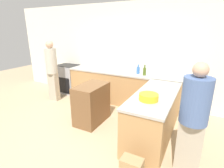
# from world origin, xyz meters

# --- Properties ---
(ground_plane) EXTENTS (14.00, 14.00, 0.00)m
(ground_plane) POSITION_xyz_m (0.00, 0.00, 0.00)
(ground_plane) COLOR tan
(wall_back) EXTENTS (8.00, 0.06, 2.70)m
(wall_back) POSITION_xyz_m (0.00, 2.17, 1.35)
(wall_back) COLOR silver
(wall_back) RESTS_ON ground_plane
(counter_back) EXTENTS (3.15, 0.62, 0.90)m
(counter_back) POSITION_xyz_m (0.00, 1.84, 0.45)
(counter_back) COLOR tan
(counter_back) RESTS_ON ground_plane
(counter_peninsula) EXTENTS (0.69, 1.85, 0.90)m
(counter_peninsula) POSITION_xyz_m (1.23, 0.64, 0.45)
(counter_peninsula) COLOR tan
(counter_peninsula) RESTS_ON ground_plane
(range_oven) EXTENTS (0.70, 0.59, 0.91)m
(range_oven) POSITION_xyz_m (-1.93, 1.84, 0.45)
(range_oven) COLOR #99999E
(range_oven) RESTS_ON ground_plane
(island_table) EXTENTS (0.50, 0.82, 0.87)m
(island_table) POSITION_xyz_m (-0.14, 0.57, 0.43)
(island_table) COLOR brown
(island_table) RESTS_ON ground_plane
(mixing_bowl) EXTENTS (0.32, 0.32, 0.11)m
(mixing_bowl) POSITION_xyz_m (1.20, 0.26, 0.95)
(mixing_bowl) COLOR yellow
(mixing_bowl) RESTS_ON counter_peninsula
(olive_oil_bottle) EXTENTS (0.08, 0.08, 0.26)m
(olive_oil_bottle) POSITION_xyz_m (0.64, 1.80, 1.00)
(olive_oil_bottle) COLOR #475B1E
(olive_oil_bottle) RESTS_ON counter_back
(vinegar_bottle_clear) EXTENTS (0.08, 0.08, 0.18)m
(vinegar_bottle_clear) POSITION_xyz_m (0.89, 1.90, 0.97)
(vinegar_bottle_clear) COLOR silver
(vinegar_bottle_clear) RESTS_ON counter_back
(water_bottle_blue) EXTENTS (0.09, 0.09, 0.24)m
(water_bottle_blue) POSITION_xyz_m (0.44, 1.88, 0.99)
(water_bottle_blue) COLOR #386BB7
(water_bottle_blue) RESTS_ON counter_back
(person_by_range) EXTENTS (0.31, 0.31, 1.71)m
(person_by_range) POSITION_xyz_m (-1.84, 1.11, 0.94)
(person_by_range) COLOR #ADA38E
(person_by_range) RESTS_ON ground_plane
(person_at_peninsula) EXTENTS (0.38, 0.38, 1.62)m
(person_at_peninsula) POSITION_xyz_m (1.90, 0.06, 0.87)
(person_at_peninsula) COLOR #ADA38E
(person_at_peninsula) RESTS_ON ground_plane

